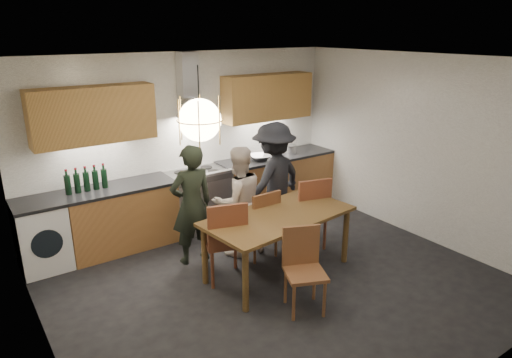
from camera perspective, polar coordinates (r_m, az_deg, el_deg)
ground at (r=5.65m, az=2.51°, el=-12.66°), size 5.00×5.00×0.00m
room_shell at (r=4.99m, az=2.78°, el=4.36°), size 5.02×4.52×2.61m
counter_run at (r=6.96m, az=-7.04°, el=-2.49°), size 5.00×0.62×0.90m
range_stove at (r=6.95m, az=-7.19°, el=-2.60°), size 0.90×0.60×0.92m
wall_fixtures at (r=6.68m, az=-8.17°, el=9.24°), size 4.30×0.54×1.10m
pendant_lamp at (r=4.30m, az=-7.05°, el=7.32°), size 0.43×0.43×0.70m
dining_table at (r=5.55m, az=2.84°, el=-5.31°), size 1.93×1.11×0.78m
chair_back_left at (r=5.38m, az=-3.81°, el=-7.22°), size 0.59×0.59×1.04m
chair_back_mid at (r=5.94m, az=0.73°, el=-5.16°), size 0.43×0.43×0.94m
chair_back_right at (r=6.21m, az=6.78°, el=-3.70°), size 0.57×0.57×1.04m
chair_front at (r=4.99m, az=5.90°, el=-10.39°), size 0.54×0.54×0.91m
person_left at (r=5.83m, az=-8.02°, el=-3.23°), size 0.58×0.39×1.57m
person_mid at (r=6.01m, az=-2.23°, el=-2.82°), size 0.78×0.64×1.49m
person_right at (r=6.56m, az=2.22°, el=-0.11°), size 1.20×0.87×1.67m
mixing_bowl at (r=7.31m, az=0.47°, el=2.74°), size 0.42×0.42×0.08m
stock_pot at (r=7.71m, az=4.34°, el=3.71°), size 0.22×0.22×0.13m
wine_bottles at (r=6.27m, az=-20.47°, el=0.02°), size 0.54×0.08×0.33m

